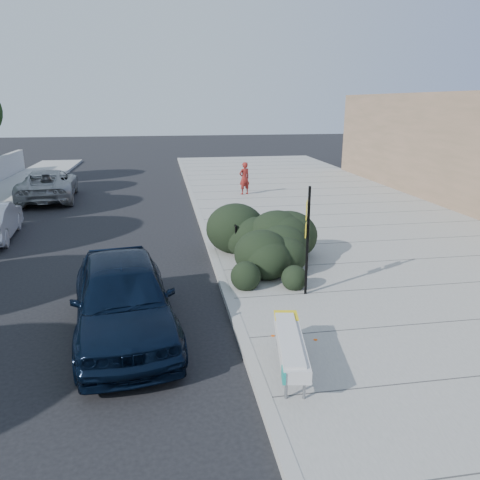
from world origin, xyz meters
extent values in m
plane|color=black|center=(0.00, 0.00, 0.00)|extent=(120.00, 120.00, 0.00)
cube|color=gray|center=(5.60, 5.00, 0.07)|extent=(11.20, 50.00, 0.15)
cube|color=#9E9E99|center=(0.00, 5.00, 0.08)|extent=(0.22, 50.00, 0.17)
cylinder|color=gray|center=(0.32, -4.06, 0.36)|extent=(0.05, 0.05, 0.41)
cylinder|color=gray|center=(0.61, -4.11, 0.36)|extent=(0.05, 0.05, 0.41)
cylinder|color=gray|center=(0.59, -2.43, 0.36)|extent=(0.05, 0.05, 0.41)
cylinder|color=gray|center=(0.88, -2.48, 0.36)|extent=(0.05, 0.05, 0.41)
cylinder|color=gray|center=(0.46, -3.25, 0.53)|extent=(0.31, 1.64, 0.04)
cylinder|color=gray|center=(0.74, -3.30, 0.53)|extent=(0.31, 1.64, 0.04)
cube|color=#B2B2B2|center=(0.60, -3.27, 0.68)|extent=(0.79, 2.21, 0.23)
cube|color=yellow|center=(0.74, -2.43, 0.80)|extent=(0.51, 0.50, 0.02)
cube|color=teal|center=(0.23, -4.20, 0.68)|extent=(0.09, 0.25, 0.20)
cylinder|color=black|center=(0.63, 2.91, 0.66)|extent=(0.07, 0.07, 1.02)
cylinder|color=black|center=(0.57, 3.57, 0.66)|extent=(0.07, 0.07, 1.02)
cylinder|color=black|center=(0.60, 3.24, 1.17)|extent=(0.12, 0.66, 0.07)
cube|color=black|center=(1.90, 0.00, 1.49)|extent=(0.08, 0.08, 2.69)
cube|color=yellow|center=(1.85, 0.02, 2.27)|extent=(0.12, 0.30, 0.43)
cube|color=yellow|center=(1.85, 0.02, 1.78)|extent=(0.12, 0.28, 0.33)
ellipsoid|color=black|center=(1.50, 2.50, 0.98)|extent=(3.42, 4.87, 1.65)
imported|color=black|center=(-2.38, -1.12, 0.84)|extent=(2.62, 5.15, 1.68)
imported|color=#979A9C|center=(-7.08, 14.00, 0.76)|extent=(3.07, 5.72, 1.53)
imported|color=maroon|center=(2.67, 13.08, 0.97)|extent=(0.70, 0.60, 1.64)
camera|label=1|loc=(-1.47, -10.30, 4.70)|focal=35.00mm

